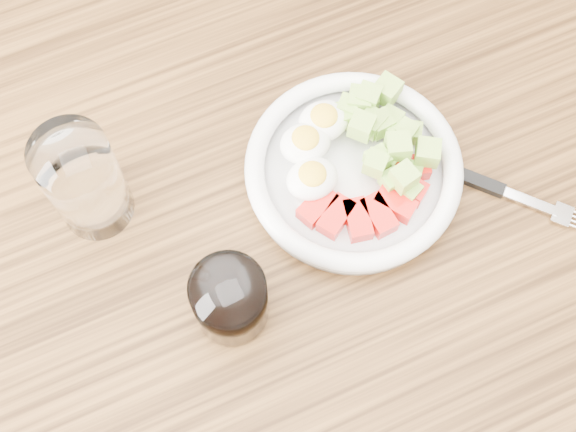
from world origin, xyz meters
name	(u,v)px	position (x,y,z in m)	size (l,w,h in m)	color
ground	(295,367)	(0.00, 0.00, 0.00)	(4.00, 4.00, 0.00)	brown
dining_table	(299,260)	(0.00, 0.00, 0.67)	(1.50, 0.90, 0.77)	brown
bowl	(353,166)	(0.08, 0.04, 0.79)	(0.24, 0.24, 0.06)	white
fork	(484,184)	(0.21, -0.04, 0.78)	(0.16, 0.18, 0.01)	black
water_glass	(84,181)	(-0.19, 0.12, 0.84)	(0.08, 0.08, 0.14)	white
coffee_glass	(230,300)	(-0.10, -0.05, 0.81)	(0.08, 0.08, 0.09)	white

